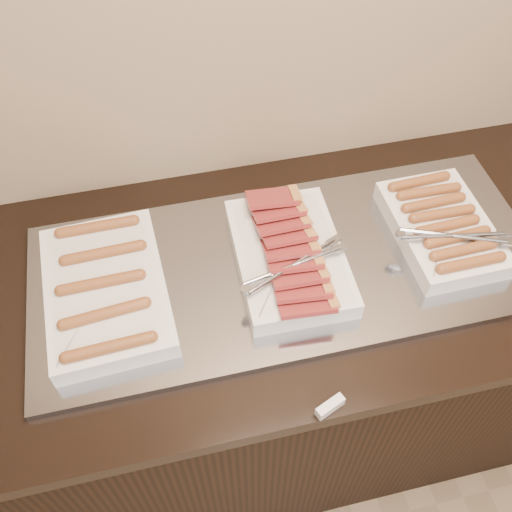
{
  "coord_description": "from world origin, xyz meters",
  "views": [
    {
      "loc": [
        -0.23,
        1.35,
        1.99
      ],
      "look_at": [
        -0.05,
        2.13,
        0.97
      ],
      "focal_mm": 40.0,
      "sensor_mm": 36.0,
      "label": 1
    }
  ],
  "objects_px": {
    "dish_center": "(289,255)",
    "dish_right": "(443,228)",
    "dish_left": "(106,289)",
    "counter": "(272,359)",
    "warming_tray": "(288,266)"
  },
  "relations": [
    {
      "from": "dish_center",
      "to": "dish_left",
      "type": "bearing_deg",
      "value": -179.01
    },
    {
      "from": "warming_tray",
      "to": "dish_right",
      "type": "distance_m",
      "value": 0.38
    },
    {
      "from": "counter",
      "to": "warming_tray",
      "type": "bearing_deg",
      "value": 0.0
    },
    {
      "from": "warming_tray",
      "to": "counter",
      "type": "bearing_deg",
      "value": 180.0
    },
    {
      "from": "counter",
      "to": "dish_center",
      "type": "bearing_deg",
      "value": -7.62
    },
    {
      "from": "counter",
      "to": "dish_center",
      "type": "xyz_separation_m",
      "value": [
        0.03,
        -0.0,
        0.5
      ]
    },
    {
      "from": "counter",
      "to": "dish_center",
      "type": "relative_size",
      "value": 5.28
    },
    {
      "from": "dish_center",
      "to": "dish_right",
      "type": "distance_m",
      "value": 0.38
    },
    {
      "from": "counter",
      "to": "dish_left",
      "type": "bearing_deg",
      "value": 180.0
    },
    {
      "from": "dish_left",
      "to": "dish_right",
      "type": "xyz_separation_m",
      "value": [
        0.8,
        -0.0,
        0.01
      ]
    },
    {
      "from": "warming_tray",
      "to": "dish_left",
      "type": "xyz_separation_m",
      "value": [
        -0.42,
        0.0,
        0.04
      ]
    },
    {
      "from": "dish_left",
      "to": "dish_center",
      "type": "xyz_separation_m",
      "value": [
        0.42,
        -0.0,
        0.01
      ]
    },
    {
      "from": "counter",
      "to": "dish_right",
      "type": "distance_m",
      "value": 0.65
    },
    {
      "from": "dish_center",
      "to": "warming_tray",
      "type": "bearing_deg",
      "value": 97.21
    },
    {
      "from": "counter",
      "to": "dish_left",
      "type": "height_order",
      "value": "dish_left"
    }
  ]
}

